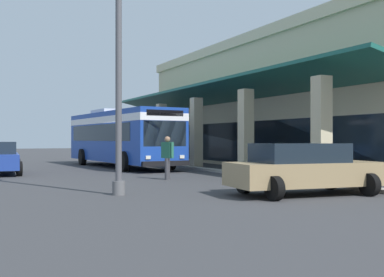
{
  "coord_description": "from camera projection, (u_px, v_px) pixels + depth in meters",
  "views": [
    {
      "loc": [
        23.66,
        -8.23,
        1.59
      ],
      "look_at": [
        -0.59,
        3.83,
        1.63
      ],
      "focal_mm": 43.9,
      "sensor_mm": 36.0,
      "label": 1
    }
  ],
  "objects": [
    {
      "name": "ground",
      "position": [
        258.0,
        165.0,
        28.41
      ],
      "size": [
        120.0,
        120.0,
        0.0
      ],
      "primitive_type": "plane",
      "color": "#38383A"
    },
    {
      "name": "curb_strip",
      "position": [
        187.0,
        167.0,
        25.77
      ],
      "size": [
        30.13,
        0.5,
        0.12
      ],
      "primitive_type": "cube",
      "color": "#9E998E",
      "rests_on": "ground"
    },
    {
      "name": "plaza_building",
      "position": [
        322.0,
        104.0,
        30.06
      ],
      "size": [
        25.4,
        15.74,
        7.66
      ],
      "color": "#C6B793",
      "rests_on": "ground"
    },
    {
      "name": "transit_bus",
      "position": [
        121.0,
        135.0,
        26.77
      ],
      "size": [
        11.36,
        3.36,
        3.34
      ],
      "color": "#193D9E",
      "rests_on": "ground"
    },
    {
      "name": "parked_sedan_tan",
      "position": [
        303.0,
        168.0,
        13.38
      ],
      "size": [
        2.8,
        4.59,
        1.47
      ],
      "color": "#9E845B",
      "rests_on": "ground"
    },
    {
      "name": "pedestrian",
      "position": [
        167.0,
        155.0,
        18.46
      ],
      "size": [
        0.68,
        0.38,
        1.7
      ],
      "color": "#38383D",
      "rests_on": "ground"
    },
    {
      "name": "potted_palm",
      "position": [
        179.0,
        151.0,
        29.04
      ],
      "size": [
        1.83,
        1.79,
        3.12
      ],
      "color": "brown",
      "rests_on": "ground"
    },
    {
      "name": "lot_light_pole",
      "position": [
        119.0,
        57.0,
        13.32
      ],
      "size": [
        0.6,
        0.6,
        7.3
      ],
      "color": "#59595B",
      "rests_on": "ground"
    }
  ]
}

